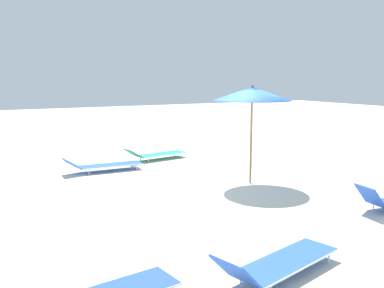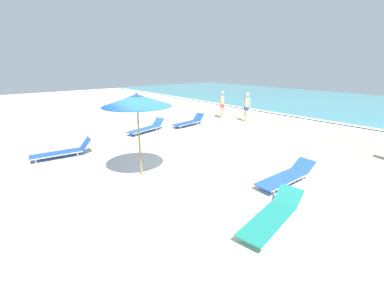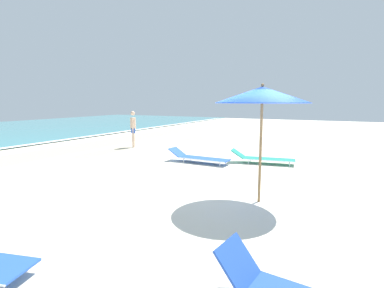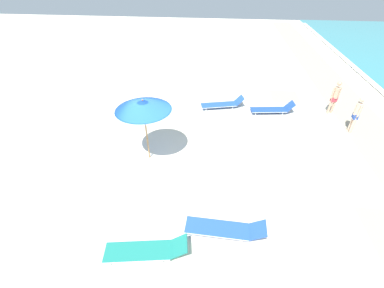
{
  "view_description": "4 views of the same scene",
  "coord_description": "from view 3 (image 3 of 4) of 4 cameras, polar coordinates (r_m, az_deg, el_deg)",
  "views": [
    {
      "loc": [
        -9.66,
        6.17,
        2.83
      ],
      "look_at": [
        -0.16,
        1.05,
        1.13
      ],
      "focal_mm": 40.0,
      "sensor_mm": 36.0,
      "label": 1
    },
    {
      "loc": [
        6.28,
        -4.12,
        3.41
      ],
      "look_at": [
        0.12,
        1.03,
        0.89
      ],
      "focal_mm": 24.0,
      "sensor_mm": 36.0,
      "label": 2
    },
    {
      "loc": [
        -7.02,
        -2.15,
        2.27
      ],
      "look_at": [
        0.02,
        1.44,
        1.12
      ],
      "focal_mm": 28.0,
      "sensor_mm": 36.0,
      "label": 3
    },
    {
      "loc": [
        7.4,
        2.09,
        6.67
      ],
      "look_at": [
        -0.16,
        1.26,
        1.1
      ],
      "focal_mm": 24.0,
      "sensor_mm": 36.0,
      "label": 4
    }
  ],
  "objects": [
    {
      "name": "sun_lounger_mid_beach_solo",
      "position": [
        11.16,
        13.3,
        -2.61
      ],
      "size": [
        0.96,
        2.33,
        0.48
      ],
      "rotation": [
        0.0,
        0.0,
        0.16
      ],
      "color": "#1E8475",
      "rests_on": "ground_plane"
    },
    {
      "name": "ground_plane",
      "position": [
        7.71,
        9.6,
        -9.56
      ],
      "size": [
        60.0,
        60.0,
        0.16
      ],
      "color": "beige"
    },
    {
      "name": "beach_umbrella",
      "position": [
        6.69,
        13.24,
        9.01
      ],
      "size": [
        2.05,
        2.05,
        2.63
      ],
      "color": "#9E7547",
      "rests_on": "ground_plane"
    },
    {
      "name": "sun_lounger_near_water_right",
      "position": [
        11.0,
        1.28,
        -2.54
      ],
      "size": [
        0.69,
        2.36,
        0.48
      ],
      "rotation": [
        0.0,
        0.0,
        -0.03
      ],
      "color": "blue",
      "rests_on": "ground_plane"
    },
    {
      "name": "beachgoer_wading_adult",
      "position": [
        14.85,
        -11.15,
        3.22
      ],
      "size": [
        0.39,
        0.31,
        1.76
      ],
      "rotation": [
        0.0,
        0.0,
        3.7
      ],
      "color": "beige",
      "rests_on": "ground_plane"
    }
  ]
}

